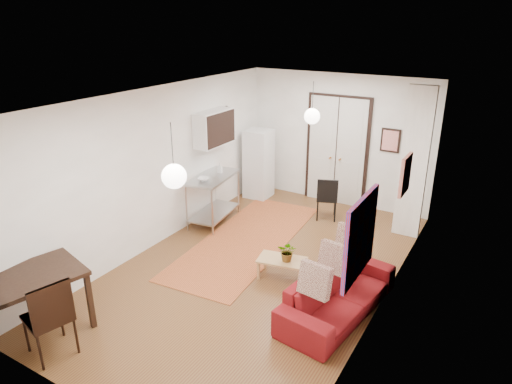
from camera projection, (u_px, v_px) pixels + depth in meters
The scene contains 27 objects.
floor at pixel (259, 267), 7.81m from camera, with size 7.00×7.00×0.00m, color brown.
ceiling at pixel (259, 97), 6.76m from camera, with size 4.20×7.00×0.02m, color silver.
wall_back at pixel (338, 140), 10.10m from camera, with size 4.20×0.02×2.90m, color white.
wall_front at pixel (80, 296), 4.47m from camera, with size 4.20×0.02×2.90m, color white.
wall_left at pixel (159, 167), 8.28m from camera, with size 0.02×7.00×2.90m, color white.
wall_right at pixel (390, 215), 6.29m from camera, with size 0.02×7.00×2.90m, color white.
double_doors at pixel (337, 151), 10.15m from camera, with size 1.44×0.06×2.50m, color silver.
stub_partition at pixel (414, 164), 8.46m from camera, with size 0.50×0.10×2.90m, color white.
wall_cabinet at pixel (214, 128), 9.24m from camera, with size 0.35×1.00×0.70m, color white.
painting_popart at pixel (360, 237), 5.23m from camera, with size 0.05×1.00×1.00m, color red.
painting_abstract at pixel (405, 175), 6.82m from camera, with size 0.05×0.50×0.60m, color beige.
poster_back at pixel (390, 141), 9.48m from camera, with size 0.40×0.03×0.50m, color red.
print_left at pixel (222, 120), 9.69m from camera, with size 0.03×0.44×0.54m, color #9C6841.
pendant_back at pixel (312, 116), 8.60m from camera, with size 0.30×0.30×0.80m.
pendant_front at pixel (174, 176), 5.39m from camera, with size 0.30×0.30×0.80m.
kilim_rug at pixel (247, 240), 8.76m from camera, with size 1.51×4.02×0.01m, color #B6572D.
sofa at pixel (338, 294), 6.52m from camera, with size 0.83×2.13×0.62m, color maroon.
coffee_table at pixel (282, 262), 7.40m from camera, with size 0.84×0.57×0.34m.
potted_plant at pixel (288, 252), 7.27m from camera, with size 0.26×0.30×0.33m, color #2F6831.
kitchen_counter at pixel (213, 192), 9.33m from camera, with size 0.82×1.38×1.00m.
bowl at pixel (204, 179), 8.96m from camera, with size 0.23×0.23×0.06m, color silver.
soap_bottle at pixel (220, 168), 9.38m from camera, with size 0.10×0.09×0.21m, color teal.
fridge at pixel (259, 164), 10.61m from camera, with size 0.57×0.57×1.60m, color silver.
dining_table at pixel (17, 287), 5.82m from camera, with size 1.31×1.79×0.89m.
dining_chair_near at pixel (54, 305), 5.71m from camera, with size 0.64×0.80×1.10m.
dining_chair_far at pixel (54, 305), 5.71m from camera, with size 0.64×0.80×1.10m.
black_side_chair at pixel (329, 193), 9.59m from camera, with size 0.55×0.56×0.92m.
Camera 1 is at (3.42, -5.90, 4.02)m, focal length 32.00 mm.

